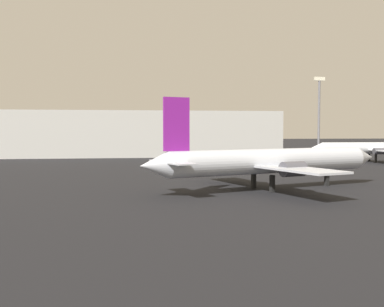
{
  "coord_description": "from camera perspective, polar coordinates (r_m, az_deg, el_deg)",
  "views": [
    {
      "loc": [
        0.02,
        -7.66,
        6.8
      ],
      "look_at": [
        6.63,
        39.68,
        4.24
      ],
      "focal_mm": 42.74,
      "sensor_mm": 36.0,
      "label": 1
    }
  ],
  "objects": [
    {
      "name": "terminal_building",
      "position": [
        122.33,
        -13.03,
        2.43
      ],
      "size": [
        97.18,
        27.41,
        11.23
      ],
      "primitive_type": "cube",
      "color": "#B7B7B2",
      "rests_on": "ground_plane"
    },
    {
      "name": "airplane_far_left",
      "position": [
        100.73,
        21.24,
        0.63
      ],
      "size": [
        24.68,
        19.03,
        7.45
      ],
      "rotation": [
        0.0,
        0.0,
        3.11
      ],
      "color": "silver",
      "rests_on": "ground_plane"
    },
    {
      "name": "light_mast_right",
      "position": [
        105.52,
        15.56,
        4.91
      ],
      "size": [
        2.4,
        0.5,
        18.31
      ],
      "color": "slate",
      "rests_on": "ground_plane"
    },
    {
      "name": "airplane_on_taxiway",
      "position": [
        51.53,
        9.63,
        -0.95
      ],
      "size": [
        30.53,
        22.47,
        9.97
      ],
      "rotation": [
        0.0,
        0.0,
        0.33
      ],
      "color": "silver",
      "rests_on": "ground_plane"
    }
  ]
}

